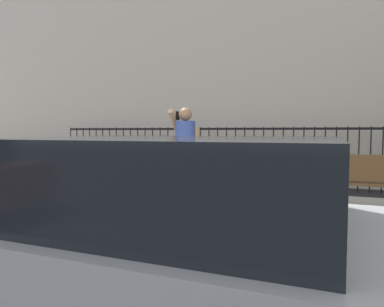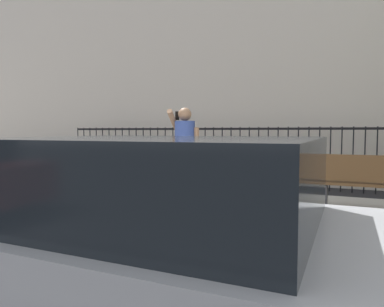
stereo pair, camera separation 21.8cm
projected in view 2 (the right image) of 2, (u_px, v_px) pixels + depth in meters
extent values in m
plane|color=black|center=(130.00, 258.00, 4.17)|extent=(60.00, 60.00, 0.00)
cube|color=#B2ADA3|center=(201.00, 212.00, 6.18)|extent=(28.00, 4.40, 0.15)
cube|color=black|center=(254.00, 129.00, 9.46)|extent=(12.00, 0.04, 0.06)
cylinder|color=black|center=(78.00, 152.00, 11.93)|extent=(0.03, 0.03, 1.60)
cylinder|color=black|center=(84.00, 152.00, 11.83)|extent=(0.03, 0.03, 1.60)
cylinder|color=black|center=(90.00, 152.00, 11.72)|extent=(0.03, 0.03, 1.60)
cylinder|color=black|center=(97.00, 152.00, 11.62)|extent=(0.03, 0.03, 1.60)
cylinder|color=black|center=(103.00, 152.00, 11.52)|extent=(0.03, 0.03, 1.60)
cylinder|color=black|center=(109.00, 152.00, 11.41)|extent=(0.03, 0.03, 1.60)
cylinder|color=black|center=(116.00, 153.00, 11.31)|extent=(0.03, 0.03, 1.60)
cylinder|color=black|center=(123.00, 153.00, 11.21)|extent=(0.03, 0.03, 1.60)
cylinder|color=black|center=(129.00, 153.00, 11.11)|extent=(0.03, 0.03, 1.60)
cylinder|color=black|center=(136.00, 153.00, 11.00)|extent=(0.03, 0.03, 1.60)
cylinder|color=black|center=(143.00, 153.00, 10.90)|extent=(0.03, 0.03, 1.60)
cylinder|color=black|center=(151.00, 154.00, 10.80)|extent=(0.03, 0.03, 1.60)
cylinder|color=black|center=(158.00, 154.00, 10.69)|extent=(0.03, 0.03, 1.60)
cylinder|color=black|center=(165.00, 154.00, 10.59)|extent=(0.03, 0.03, 1.60)
cylinder|color=black|center=(173.00, 154.00, 10.49)|extent=(0.03, 0.03, 1.60)
cylinder|color=black|center=(181.00, 155.00, 10.38)|extent=(0.03, 0.03, 1.60)
cylinder|color=black|center=(189.00, 155.00, 10.28)|extent=(0.03, 0.03, 1.60)
cylinder|color=black|center=(197.00, 155.00, 10.18)|extent=(0.03, 0.03, 1.60)
cylinder|color=black|center=(205.00, 155.00, 10.08)|extent=(0.03, 0.03, 1.60)
cylinder|color=black|center=(213.00, 156.00, 9.97)|extent=(0.03, 0.03, 1.60)
cylinder|color=black|center=(222.00, 156.00, 9.87)|extent=(0.03, 0.03, 1.60)
cylinder|color=black|center=(231.00, 156.00, 9.77)|extent=(0.03, 0.03, 1.60)
cylinder|color=black|center=(240.00, 156.00, 9.66)|extent=(0.03, 0.03, 1.60)
cylinder|color=black|center=(249.00, 157.00, 9.56)|extent=(0.03, 0.03, 1.60)
cylinder|color=black|center=(258.00, 157.00, 9.46)|extent=(0.03, 0.03, 1.60)
cylinder|color=black|center=(268.00, 157.00, 9.36)|extent=(0.03, 0.03, 1.60)
cylinder|color=black|center=(278.00, 158.00, 9.25)|extent=(0.03, 0.03, 1.60)
cylinder|color=black|center=(288.00, 158.00, 9.15)|extent=(0.03, 0.03, 1.60)
cylinder|color=black|center=(298.00, 158.00, 9.05)|extent=(0.03, 0.03, 1.60)
cylinder|color=black|center=(308.00, 158.00, 8.94)|extent=(0.03, 0.03, 1.60)
cylinder|color=black|center=(319.00, 159.00, 8.84)|extent=(0.03, 0.03, 1.60)
cylinder|color=black|center=(330.00, 159.00, 8.74)|extent=(0.03, 0.03, 1.60)
cylinder|color=black|center=(341.00, 159.00, 8.64)|extent=(0.03, 0.03, 1.60)
cylinder|color=black|center=(353.00, 160.00, 8.53)|extent=(0.03, 0.03, 1.60)
cylinder|color=black|center=(365.00, 160.00, 8.43)|extent=(0.03, 0.03, 1.60)
cylinder|color=black|center=(377.00, 160.00, 8.33)|extent=(0.03, 0.03, 1.60)
cube|color=#ADAFB5|center=(185.00, 273.00, 2.31)|extent=(4.21, 1.82, 0.70)
cube|color=black|center=(158.00, 179.00, 2.35)|extent=(2.01, 1.61, 0.55)
cylinder|color=black|center=(99.00, 246.00, 3.61)|extent=(0.64, 0.22, 0.64)
cylinder|color=#936B4C|center=(179.00, 186.00, 6.06)|extent=(0.15, 0.15, 0.79)
cylinder|color=#936B4C|center=(191.00, 187.00, 6.01)|extent=(0.15, 0.15, 0.79)
cylinder|color=#33478C|center=(185.00, 142.00, 5.99)|extent=(0.39, 0.39, 0.72)
sphere|color=#936B4C|center=(185.00, 114.00, 5.96)|extent=(0.22, 0.22, 0.22)
cylinder|color=#936B4C|center=(173.00, 121.00, 6.01)|extent=(0.18, 0.51, 0.39)
cylinder|color=#936B4C|center=(196.00, 144.00, 5.94)|extent=(0.09, 0.09, 0.55)
cube|color=black|center=(177.00, 116.00, 6.05)|extent=(0.07, 0.02, 0.15)
cube|color=brown|center=(200.00, 149.00, 5.93)|extent=(0.30, 0.21, 0.34)
cube|color=brown|center=(369.00, 184.00, 5.97)|extent=(1.60, 0.45, 0.05)
cube|color=brown|center=(371.00, 169.00, 5.77)|extent=(1.60, 0.06, 0.44)
cube|color=#333338|center=(325.00, 196.00, 6.26)|extent=(0.08, 0.41, 0.40)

